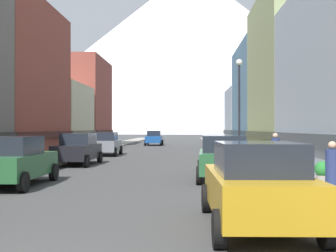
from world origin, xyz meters
TOP-DOWN VIEW (x-y plane):
  - sidewalk_left at (-6.25, 35.00)m, footprint 2.50×100.00m
  - sidewalk_right at (6.25, 35.00)m, footprint 2.50×100.00m
  - storefront_left_3 at (-10.54, 37.82)m, footprint 6.37×9.41m
  - storefront_left_4 at (-12.27, 48.36)m, footprint 9.83×10.65m
  - storefront_right_2 at (11.44, 27.76)m, footprint 8.18×11.56m
  - storefront_right_3 at (11.21, 40.06)m, footprint 7.73×12.65m
  - storefront_right_4 at (11.38, 51.69)m, footprint 8.06×9.51m
  - car_left_1 at (-3.80, 11.32)m, footprint 2.08×4.41m
  - car_left_2 at (-3.80, 20.51)m, footprint 2.12×4.43m
  - car_left_3 at (-3.80, 29.17)m, footprint 2.17×4.45m
  - car_right_0 at (3.80, 5.03)m, footprint 2.14×4.44m
  - car_right_1 at (3.80, 13.51)m, footprint 2.22×4.47m
  - car_driving_0 at (-1.60, 49.21)m, footprint 2.06×4.40m
  - potted_plant_1 at (7.00, 11.12)m, footprint 0.54×0.54m
  - pedestrian_0 at (6.25, 15.39)m, footprint 0.36×0.36m
  - pedestrian_1 at (6.25, 7.80)m, footprint 0.36×0.36m
  - streetlamp_right at (5.35, 21.10)m, footprint 0.36×0.36m
  - mountain_backdrop at (5.14, 260.00)m, footprint 232.28×232.28m

SIDE VIEW (x-z plane):
  - sidewalk_left at x=-6.25m, z-range 0.00..0.15m
  - sidewalk_right at x=6.25m, z-range 0.00..0.15m
  - potted_plant_1 at x=7.00m, z-range 0.17..0.96m
  - pedestrian_1 at x=6.25m, z-range 0.08..1.66m
  - car_left_1 at x=-3.80m, z-range 0.01..1.79m
  - car_left_2 at x=-3.80m, z-range 0.01..1.79m
  - car_left_3 at x=-3.80m, z-range 0.01..1.79m
  - car_right_0 at x=3.80m, z-range 0.01..1.79m
  - car_right_1 at x=3.80m, z-range 0.01..1.79m
  - car_driving_0 at x=-1.60m, z-range 0.01..1.79m
  - pedestrian_0 at x=6.25m, z-range 0.09..1.79m
  - storefront_left_3 at x=-10.54m, z-range -0.12..6.18m
  - storefront_right_4 at x=11.38m, z-range -0.13..6.89m
  - streetlamp_right at x=5.35m, z-range 1.06..6.92m
  - storefront_right_3 at x=11.21m, z-range -0.17..10.09m
  - storefront_left_4 at x=-12.27m, z-range -0.17..10.19m
  - storefront_right_2 at x=11.44m, z-range -0.18..11.42m
  - mountain_backdrop at x=5.14m, z-range 0.00..98.37m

